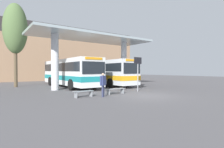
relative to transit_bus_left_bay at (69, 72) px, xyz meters
name	(u,v)px	position (x,y,z in m)	size (l,w,h in m)	color
ground_plane	(145,96)	(1.91, -10.31, -1.79)	(100.00, 100.00, 0.00)	#565456
townhouse_backdrop	(50,48)	(1.91, 14.11, 4.45)	(40.00, 0.58, 10.78)	#9E7A5B
station_canopy	(94,44)	(1.91, -2.49, 3.13)	(13.80, 5.18, 5.77)	silver
transit_bus_left_bay	(69,72)	(0.00, 0.00, 0.00)	(2.84, 11.74, 3.19)	white
transit_bus_center_bay	(103,72)	(4.55, -0.32, -0.02)	(2.90, 11.71, 3.16)	silver
waiting_bench_near_pillar	(115,90)	(0.63, -8.26, -1.45)	(1.82, 0.44, 0.46)	gray
waiting_bench_mid_platform	(83,93)	(-2.28, -8.26, -1.46)	(1.51, 0.44, 0.46)	gray
info_sign_platform	(138,67)	(3.29, -8.13, 0.45)	(0.90, 0.09, 3.15)	gray
pedestrian_waiting	(103,82)	(-1.06, -8.99, -0.73)	(0.61, 0.43, 1.75)	#333856
poplar_tree_behind_left	(15,29)	(-5.19, 3.45, 4.97)	(2.66, 2.66, 9.77)	brown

